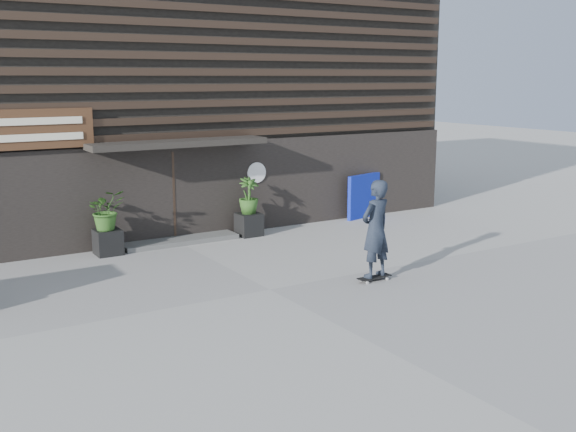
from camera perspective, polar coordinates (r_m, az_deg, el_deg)
ground at (r=13.62m, az=-1.54°, el=-6.17°), size 80.00×80.00×0.00m
entrance_step at (r=17.60m, az=-9.04°, el=-2.03°), size 3.00×0.80×0.12m
planter_pot_left at (r=16.75m, az=-14.82°, el=-2.12°), size 0.60×0.60×0.60m
bamboo_left at (r=16.59m, az=-14.95°, el=0.50°), size 0.86×0.75×0.96m
planter_pot_right at (r=18.16m, az=-3.28°, el=-0.71°), size 0.60×0.60×0.60m
bamboo_right at (r=18.01m, az=-3.31°, el=1.72°), size 0.54×0.54×0.96m
blue_tarp at (r=20.53m, az=6.35°, el=1.67°), size 1.38×0.48×1.31m
building at (r=22.18m, az=-14.80°, el=10.75°), size 18.00×11.00×8.00m
skateboarder at (r=14.02m, az=7.34°, el=-1.09°), size 0.82×0.62×2.12m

